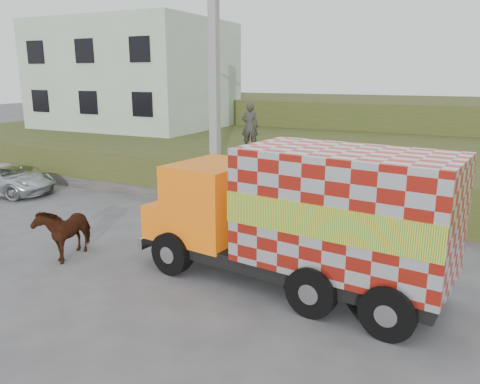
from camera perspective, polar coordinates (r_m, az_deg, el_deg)
The scene contains 10 objects.
ground at distance 12.96m, azimuth -8.95°, elevation -6.45°, with size 120.00×120.00×0.00m, color #474749.
embankment at distance 21.44m, azimuth 6.39°, elevation 3.91°, with size 40.00×12.00×1.50m, color #2C4517.
embankment_far at distance 32.80m, azimuth 13.63°, elevation 8.45°, with size 40.00×12.00×3.00m, color #2C4517.
retaining_strip at distance 17.30m, azimuth -6.50°, elevation -0.42°, with size 16.00×0.50×0.40m, color #595651.
building at distance 29.16m, azimuth -12.62°, elevation 13.75°, with size 10.00×8.00×6.00m, color #ADC4A8.
utility_pole at distance 16.59m, azimuth -3.13°, elevation 12.58°, with size 1.20×0.30×8.00m.
cargo_truck at distance 9.99m, azimuth 7.66°, elevation -3.00°, with size 7.17×3.20×3.10m.
cow at distance 12.68m, azimuth -20.56°, elevation -4.39°, with size 0.74×1.63×1.37m, color black.
suv at distance 20.33m, azimuth -26.99°, elevation 1.38°, with size 1.90×4.13×1.15m, color #ACB2B6.
pedestrian at distance 19.25m, azimuth 1.21°, elevation 8.00°, with size 0.70×0.46×1.93m, color #2D2A28.
Camera 1 is at (7.06, -9.89, 4.51)m, focal length 35.00 mm.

